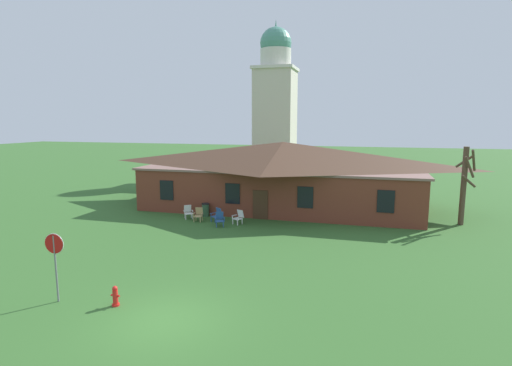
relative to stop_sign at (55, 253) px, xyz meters
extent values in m
plane|color=#336028|center=(4.73, -0.28, -1.96)|extent=(200.00, 200.00, 0.00)
cube|color=brown|center=(4.73, 19.92, -0.36)|extent=(21.17, 10.00, 3.20)
cube|color=#835E55|center=(4.73, 19.92, 1.32)|extent=(21.60, 10.20, 0.16)
pyramid|color=#4C3323|center=(4.73, 19.92, 2.36)|extent=(22.02, 10.40, 1.92)
cube|color=black|center=(-3.21, 14.89, -0.20)|extent=(1.10, 0.06, 1.50)
cube|color=black|center=(2.08, 14.89, -0.20)|extent=(1.10, 0.06, 1.50)
cube|color=black|center=(7.38, 14.89, -0.20)|extent=(1.10, 0.06, 1.50)
cube|color=black|center=(12.67, 14.89, -0.20)|extent=(1.10, 0.06, 1.50)
cube|color=#422819|center=(4.17, 14.89, -0.91)|extent=(1.10, 0.06, 2.10)
cube|color=beige|center=(-0.12, 38.10, 4.64)|extent=(4.80, 4.80, 13.20)
cube|color=silver|center=(-0.12, 38.10, 11.42)|extent=(5.18, 5.18, 0.36)
cylinder|color=silver|center=(-0.12, 38.10, 12.70)|extent=(3.80, 3.80, 2.20)
sphere|color=#4C8E7A|center=(-0.12, 38.10, 14.48)|extent=(3.88, 3.88, 3.88)
cone|color=#4C8E7A|center=(-0.12, 38.10, 16.82)|extent=(0.24, 0.24, 1.00)
cylinder|color=slate|center=(0.00, 0.00, -0.63)|extent=(0.07, 0.07, 2.66)
cylinder|color=white|center=(0.00, 0.01, 0.38)|extent=(0.80, 0.08, 0.81)
cylinder|color=#B71414|center=(0.00, -0.01, 0.38)|extent=(0.76, 0.08, 0.76)
cube|color=silver|center=(-0.52, 13.54, -1.78)|extent=(0.07, 0.07, 0.36)
cube|color=silver|center=(-0.90, 13.28, -1.78)|extent=(0.07, 0.07, 0.36)
cube|color=silver|center=(-0.77, 13.91, -1.78)|extent=(0.07, 0.07, 0.36)
cube|color=silver|center=(-1.15, 13.65, -1.78)|extent=(0.07, 0.07, 0.36)
cube|color=silver|center=(-0.84, 13.60, -1.57)|extent=(0.74, 0.73, 0.05)
cube|color=silver|center=(-1.01, 13.85, -1.27)|extent=(0.53, 0.45, 0.54)
cube|color=silver|center=(-0.59, 13.74, -1.38)|extent=(0.31, 0.42, 0.03)
cube|color=silver|center=(-0.50, 13.61, -1.49)|extent=(0.06, 0.06, 0.22)
cube|color=silver|center=(-1.07, 13.41, -1.38)|extent=(0.31, 0.42, 0.03)
cube|color=silver|center=(-0.98, 13.28, -1.49)|extent=(0.06, 0.06, 0.22)
cube|color=tan|center=(0.40, 12.85, -1.78)|extent=(0.05, 0.05, 0.36)
cube|color=tan|center=(-0.05, 12.80, -1.78)|extent=(0.05, 0.05, 0.36)
cube|color=tan|center=(0.36, 13.29, -1.78)|extent=(0.05, 0.05, 0.36)
cube|color=tan|center=(-0.10, 13.24, -1.78)|extent=(0.05, 0.05, 0.36)
cube|color=tan|center=(0.15, 13.04, -1.57)|extent=(0.59, 0.57, 0.05)
cube|color=tan|center=(0.12, 13.35, -1.27)|extent=(0.53, 0.24, 0.54)
cube|color=tan|center=(0.44, 13.06, -1.38)|extent=(0.11, 0.47, 0.03)
cube|color=tan|center=(0.46, 12.89, -1.49)|extent=(0.04, 0.04, 0.22)
cube|color=tan|center=(-0.14, 12.99, -1.38)|extent=(0.11, 0.47, 0.03)
cube|color=tan|center=(-0.12, 12.83, -1.49)|extent=(0.04, 0.04, 0.22)
cube|color=#2D5693|center=(1.45, 12.99, -1.78)|extent=(0.07, 0.07, 0.36)
cube|color=#2D5693|center=(1.06, 13.23, -1.78)|extent=(0.07, 0.07, 0.36)
cube|color=#2D5693|center=(1.68, 13.37, -1.78)|extent=(0.07, 0.07, 0.36)
cube|color=#2D5693|center=(1.29, 13.61, -1.78)|extent=(0.07, 0.07, 0.36)
cube|color=#2D5693|center=(1.37, 13.30, -1.57)|extent=(0.73, 0.72, 0.05)
cube|color=#2D5693|center=(1.53, 13.57, -1.27)|extent=(0.54, 0.43, 0.54)
cube|color=#2D5693|center=(1.61, 13.13, -1.38)|extent=(0.29, 0.43, 0.03)
cube|color=#2D5693|center=(1.53, 13.00, -1.49)|extent=(0.05, 0.05, 0.22)
cube|color=#2D5693|center=(1.11, 13.43, -1.38)|extent=(0.29, 0.43, 0.03)
cube|color=#2D5693|center=(1.03, 13.29, -1.49)|extent=(0.05, 0.05, 0.22)
cube|color=#2D5693|center=(2.40, 12.08, -1.78)|extent=(0.07, 0.07, 0.36)
cube|color=#2D5693|center=(1.98, 11.89, -1.78)|extent=(0.07, 0.07, 0.36)
cube|color=#2D5693|center=(2.23, 12.48, -1.78)|extent=(0.07, 0.07, 0.36)
cube|color=#2D5693|center=(1.80, 12.30, -1.78)|extent=(0.07, 0.07, 0.36)
cube|color=#2D5693|center=(2.10, 12.19, -1.57)|extent=(0.70, 0.69, 0.05)
cube|color=#2D5693|center=(1.98, 12.47, -1.27)|extent=(0.55, 0.38, 0.54)
cube|color=#2D5693|center=(2.38, 12.28, -1.38)|extent=(0.24, 0.45, 0.03)
cube|color=#2D5693|center=(2.44, 12.14, -1.49)|extent=(0.05, 0.05, 0.22)
cube|color=#2D5693|center=(1.84, 12.05, -1.38)|extent=(0.24, 0.45, 0.03)
cube|color=#2D5693|center=(1.91, 11.91, -1.49)|extent=(0.05, 0.05, 0.22)
cube|color=white|center=(3.14, 12.79, -1.78)|extent=(0.07, 0.07, 0.36)
cube|color=white|center=(2.73, 12.99, -1.78)|extent=(0.07, 0.07, 0.36)
cube|color=white|center=(3.34, 13.19, -1.78)|extent=(0.07, 0.07, 0.36)
cube|color=white|center=(2.93, 13.39, -1.78)|extent=(0.07, 0.07, 0.36)
cube|color=white|center=(3.03, 13.09, -1.57)|extent=(0.71, 0.71, 0.05)
cube|color=white|center=(3.17, 13.37, -1.27)|extent=(0.54, 0.40, 0.54)
cube|color=white|center=(3.29, 12.94, -1.38)|extent=(0.26, 0.45, 0.03)
cube|color=white|center=(3.21, 12.80, -1.49)|extent=(0.05, 0.05, 0.22)
cube|color=white|center=(2.77, 13.20, -1.38)|extent=(0.26, 0.45, 0.03)
cube|color=white|center=(2.69, 13.05, -1.49)|extent=(0.05, 0.05, 0.22)
cylinder|color=brown|center=(17.68, 17.11, 0.69)|extent=(0.36, 0.36, 5.29)
cylinder|color=brown|center=(17.87, 16.80, 2.02)|extent=(0.84, 0.60, 1.45)
cylinder|color=brown|center=(17.73, 17.62, 2.31)|extent=(1.13, 0.28, 0.94)
cylinder|color=brown|center=(17.85, 16.67, 1.10)|extent=(1.04, 0.54, 0.88)
cylinder|color=brown|center=(18.11, 16.92, 2.45)|extent=(0.59, 1.06, 1.49)
cylinder|color=red|center=(2.37, 0.29, -1.92)|extent=(0.28, 0.28, 0.08)
cylinder|color=red|center=(2.37, 0.29, -1.60)|extent=(0.20, 0.20, 0.55)
sphere|color=red|center=(2.37, 0.29, -1.27)|extent=(0.20, 0.20, 0.20)
cylinder|color=red|center=(2.24, 0.29, -1.55)|extent=(0.10, 0.08, 0.08)
cylinder|color=red|center=(2.50, 0.29, -1.55)|extent=(0.10, 0.08, 0.08)
cylinder|color=#335638|center=(0.06, 14.62, -1.51)|extent=(0.52, 0.52, 0.90)
cylinder|color=black|center=(0.06, 14.62, -1.02)|extent=(0.56, 0.56, 0.08)
camera|label=1|loc=(11.41, -12.10, 5.04)|focal=28.09mm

